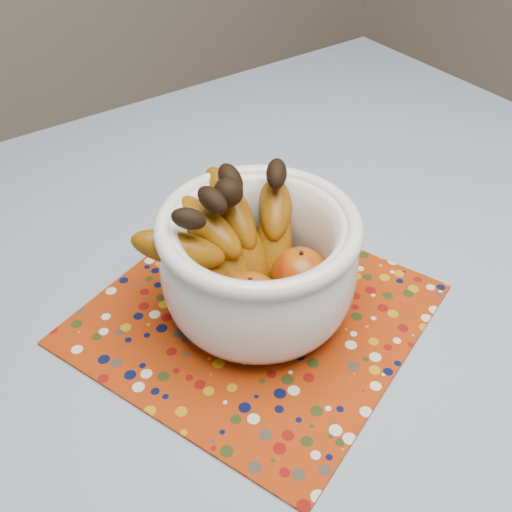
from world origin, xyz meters
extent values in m
cube|color=brown|center=(0.00, 0.00, 0.73)|extent=(1.20, 1.20, 0.04)
cylinder|color=brown|center=(0.53, 0.53, 0.35)|extent=(0.06, 0.06, 0.71)
cube|color=slate|center=(0.00, 0.00, 0.76)|extent=(1.32, 1.32, 0.01)
cube|color=#902907|center=(-0.09, 0.05, 0.76)|extent=(0.47, 0.47, 0.00)
cylinder|color=white|center=(-0.08, 0.06, 0.77)|extent=(0.12, 0.12, 0.01)
cylinder|color=white|center=(-0.08, 0.06, 0.78)|extent=(0.17, 0.17, 0.01)
torus|color=white|center=(-0.08, 0.06, 0.89)|extent=(0.23, 0.23, 0.02)
ellipsoid|color=maroon|center=(-0.11, 0.03, 0.82)|extent=(0.07, 0.07, 0.07)
ellipsoid|color=maroon|center=(-0.04, 0.03, 0.82)|extent=(0.07, 0.07, 0.06)
sphere|color=black|center=(-0.09, 0.10, 0.92)|extent=(0.03, 0.03, 0.03)
camera|label=1|loc=(-0.38, -0.37, 1.30)|focal=42.00mm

